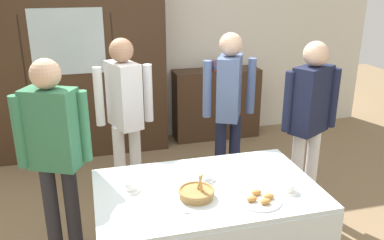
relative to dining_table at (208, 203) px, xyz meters
The scene contains 16 objects.
back_wall 2.97m from the dining_table, 90.00° to the left, with size 6.40×0.10×2.70m, color silver.
dining_table is the anchor object (origin of this frame).
wall_cabinet 2.77m from the dining_table, 109.17° to the left, with size 2.19×0.46×2.01m.
bookshelf_low 2.80m from the dining_table, 70.85° to the left, with size 1.14×0.35×0.93m.
book_stack 2.82m from the dining_table, 70.85° to the left, with size 0.14×0.21×0.11m.
tea_cup_front_edge 0.56m from the dining_table, 17.78° to the right, with size 0.13×0.13×0.06m.
tea_cup_near_right 0.19m from the dining_table, 77.70° to the left, with size 0.13×0.13×0.06m.
tea_cup_far_left 0.54m from the dining_table, 166.57° to the left, with size 0.13×0.13×0.06m.
bread_basket 0.19m from the dining_table, 143.56° to the right, with size 0.24×0.24×0.16m.
pastry_plate 0.38m from the dining_table, 39.08° to the right, with size 0.28×0.28×0.05m.
spoon_near_right 0.35m from the dining_table, 133.48° to the right, with size 0.12×0.02×0.01m.
spoon_far_left 0.46m from the dining_table, 36.65° to the left, with size 0.12×0.02×0.01m.
person_beside_shelf 1.18m from the dining_table, 152.36° to the left, with size 0.52×0.34×1.58m.
person_behind_table_left 1.35m from the dining_table, 108.94° to the left, with size 0.52×0.41×1.59m.
person_by_cabinet 1.36m from the dining_table, 30.82° to the left, with size 0.52×0.35×1.59m.
person_behind_table_right 1.35m from the dining_table, 64.52° to the left, with size 0.52×0.41×1.61m.
Camera 1 is at (-0.73, -2.56, 2.11)m, focal length 38.12 mm.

